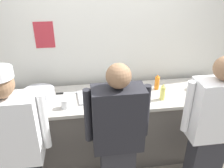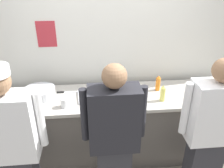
# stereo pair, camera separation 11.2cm
# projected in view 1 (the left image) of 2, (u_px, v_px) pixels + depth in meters

# --- Properties ---
(wall_back) EXTENTS (4.73, 0.11, 2.85)m
(wall_back) POSITION_uv_depth(u_px,v_px,m) (106.00, 44.00, 2.98)
(wall_back) COLOR silver
(wall_back) RESTS_ON ground
(prep_counter) EXTENTS (3.02, 0.71, 0.92)m
(prep_counter) POSITION_uv_depth(u_px,v_px,m) (112.00, 126.00, 2.99)
(prep_counter) COLOR #56514C
(prep_counter) RESTS_ON ground
(chef_near_left) EXTENTS (0.60, 0.24, 1.66)m
(chef_near_left) POSITION_uv_depth(u_px,v_px,m) (16.00, 150.00, 1.99)
(chef_near_left) COLOR #2D2D33
(chef_near_left) RESTS_ON ground
(chef_center) EXTENTS (0.60, 0.24, 1.63)m
(chef_center) POSITION_uv_depth(u_px,v_px,m) (118.00, 140.00, 2.15)
(chef_center) COLOR #2D2D33
(chef_center) RESTS_ON ground
(chef_far_right) EXTENTS (0.60, 0.24, 1.65)m
(chef_far_right) POSITION_uv_depth(u_px,v_px,m) (211.00, 130.00, 2.27)
(chef_far_right) COLOR #2D2D33
(chef_far_right) RESTS_ON ground
(plate_stack_front) EXTENTS (0.24, 0.24, 0.07)m
(plate_stack_front) POSITION_uv_depth(u_px,v_px,m) (5.00, 106.00, 2.51)
(plate_stack_front) COLOR white
(plate_stack_front) RESTS_ON prep_counter
(plate_stack_rear) EXTENTS (0.19, 0.19, 0.07)m
(plate_stack_rear) POSITION_uv_depth(u_px,v_px,m) (132.00, 88.00, 2.88)
(plate_stack_rear) COLOR white
(plate_stack_rear) RESTS_ON prep_counter
(mixing_bowl_steel) EXTENTS (0.37, 0.37, 0.11)m
(mixing_bowl_steel) POSITION_uv_depth(u_px,v_px,m) (39.00, 94.00, 2.71)
(mixing_bowl_steel) COLOR #B7BABF
(mixing_bowl_steel) RESTS_ON prep_counter
(sheet_tray) EXTENTS (0.49, 0.36, 0.02)m
(sheet_tray) POSITION_uv_depth(u_px,v_px,m) (98.00, 96.00, 2.76)
(sheet_tray) COLOR #B7BABF
(sheet_tray) RESTS_ON prep_counter
(squeeze_bottle_primary) EXTENTS (0.06, 0.06, 0.20)m
(squeeze_bottle_primary) POSITION_uv_depth(u_px,v_px,m) (157.00, 82.00, 2.90)
(squeeze_bottle_primary) COLOR orange
(squeeze_bottle_primary) RESTS_ON prep_counter
(squeeze_bottle_secondary) EXTENTS (0.06, 0.06, 0.20)m
(squeeze_bottle_secondary) POSITION_uv_depth(u_px,v_px,m) (163.00, 92.00, 2.67)
(squeeze_bottle_secondary) COLOR #E5E066
(squeeze_bottle_secondary) RESTS_ON prep_counter
(ramekin_orange_sauce) EXTENTS (0.10, 0.10, 0.04)m
(ramekin_orange_sauce) POSITION_uv_depth(u_px,v_px,m) (191.00, 88.00, 2.91)
(ramekin_orange_sauce) COLOR white
(ramekin_orange_sauce) RESTS_ON prep_counter
(ramekin_green_sauce) EXTENTS (0.10, 0.10, 0.05)m
(ramekin_green_sauce) POSITION_uv_depth(u_px,v_px,m) (214.00, 95.00, 2.75)
(ramekin_green_sauce) COLOR white
(ramekin_green_sauce) RESTS_ON prep_counter
(ramekin_yellow_sauce) EXTENTS (0.10, 0.10, 0.05)m
(ramekin_yellow_sauce) POSITION_uv_depth(u_px,v_px,m) (125.00, 97.00, 2.71)
(ramekin_yellow_sauce) COLOR white
(ramekin_yellow_sauce) RESTS_ON prep_counter
(deli_cup) EXTENTS (0.09, 0.09, 0.11)m
(deli_cup) POSITION_uv_depth(u_px,v_px,m) (65.00, 104.00, 2.52)
(deli_cup) COLOR white
(deli_cup) RESTS_ON prep_counter
(chefs_knife) EXTENTS (0.28, 0.03, 0.02)m
(chefs_knife) POSITION_uv_depth(u_px,v_px,m) (65.00, 93.00, 2.83)
(chefs_knife) COLOR #B7BABF
(chefs_knife) RESTS_ON prep_counter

